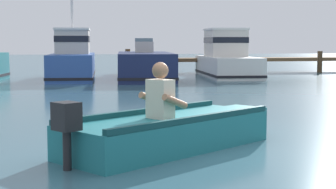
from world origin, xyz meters
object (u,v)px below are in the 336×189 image
(moored_boat_blue, at_px, (73,60))
(moored_boat_navy, at_px, (145,66))
(rowboat_with_person, at_px, (172,131))
(moored_boat_white, at_px, (227,59))

(moored_boat_blue, relative_size, moored_boat_navy, 0.91)
(rowboat_with_person, distance_m, moored_boat_navy, 14.07)
(moored_boat_white, bearing_deg, rowboat_with_person, -109.85)
(rowboat_with_person, height_order, moored_boat_blue, moored_boat_blue)
(moored_boat_blue, relative_size, moored_boat_white, 1.02)
(moored_boat_blue, xyz_separation_m, moored_boat_white, (6.51, 0.39, -0.01))
(rowboat_with_person, height_order, moored_boat_navy, moored_boat_navy)
(moored_boat_white, bearing_deg, moored_boat_blue, -176.58)
(moored_boat_navy, bearing_deg, rowboat_with_person, -96.86)
(moored_boat_navy, distance_m, moored_boat_white, 3.80)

